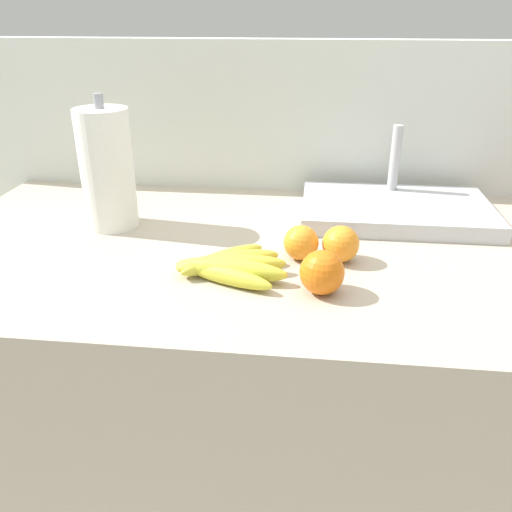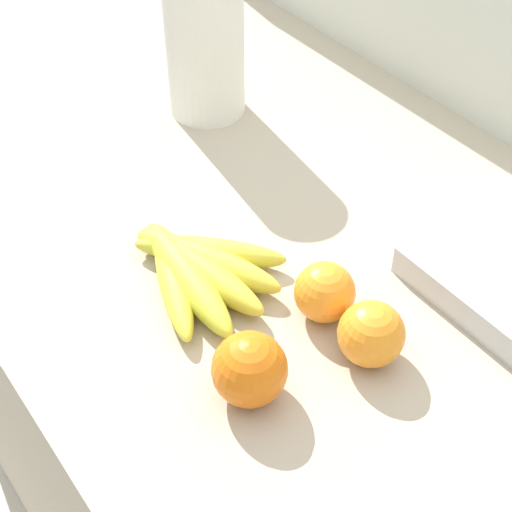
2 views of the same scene
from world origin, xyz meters
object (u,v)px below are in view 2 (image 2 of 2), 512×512
banana_bunch (196,268)px  orange_back_right (250,369)px  paper_towel_roll (204,30)px  orange_back_left (325,292)px  orange_right (371,334)px

banana_bunch → orange_back_right: size_ratio=2.73×
banana_bunch → paper_towel_roll: 0.38m
banana_bunch → orange_back_left: bearing=33.8°
paper_towel_roll → orange_back_left: bearing=-16.7°
banana_bunch → orange_right: bearing=22.7°
orange_right → paper_towel_roll: (-0.50, 0.13, 0.09)m
orange_right → orange_back_right: 0.14m
orange_back_left → paper_towel_roll: bearing=163.3°
orange_right → orange_back_right: orange_back_right is taller
banana_bunch → orange_right: (0.20, 0.09, 0.02)m
orange_back_right → orange_back_left: orange_back_right is taller
banana_bunch → orange_back_right: (0.17, -0.04, 0.02)m
banana_bunch → orange_right: orange_right is taller
banana_bunch → orange_back_right: orange_back_right is taller
orange_right → orange_back_left: orange_right is taller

